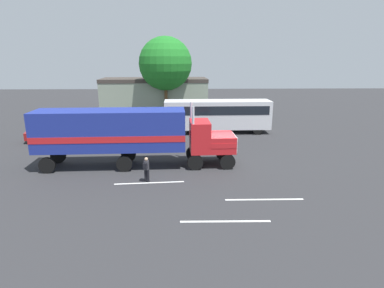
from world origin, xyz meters
The scene contains 10 objects.
ground_plane centered at (0.00, 0.00, 0.00)m, with size 120.00×120.00×0.00m, color #2D2D30.
lane_stripe_near centered at (-5.11, -3.50, 0.01)m, with size 4.40×0.16×0.01m, color silver.
lane_stripe_mid centered at (1.57, -6.14, 0.01)m, with size 4.40×0.16×0.01m, color silver.
lane_stripe_far centered at (-0.93, -8.53, 0.01)m, with size 4.40×0.16×0.01m, color silver.
semi_truck centered at (-6.98, -0.18, 2.52)m, with size 14.25×3.35×4.50m.
person_bystander centered at (-5.30, -3.28, 0.89)m, with size 0.38×0.48×1.63m.
parked_bus centered at (0.66, 10.46, 2.07)m, with size 11.03×2.74×3.40m.
parked_car centered at (-15.54, 7.51, 0.81)m, with size 4.72×2.89×1.57m.
tree_left centered at (-5.23, 20.97, 6.94)m, with size 7.04×7.04×10.48m.
building_backdrop centered at (-7.03, 24.32, 2.64)m, with size 15.26×6.59×4.86m.
Camera 1 is at (-2.96, -22.25, 7.66)m, focal length 29.55 mm.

